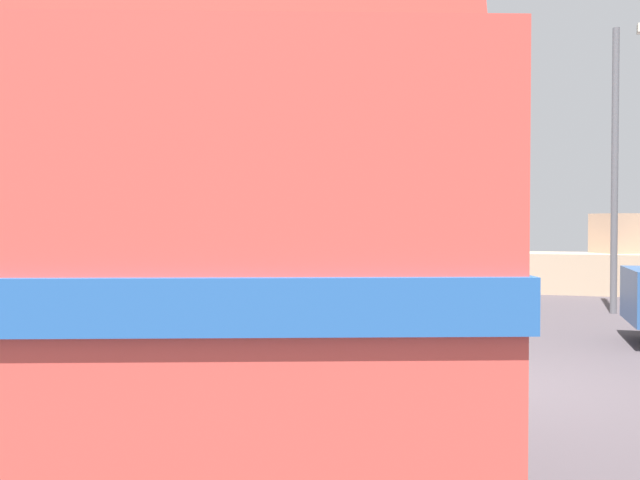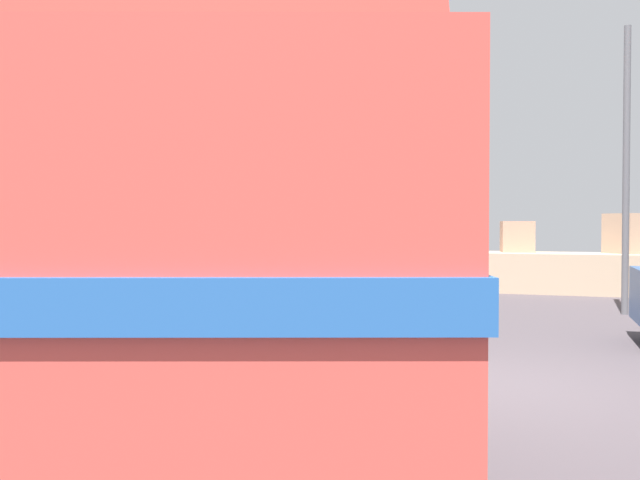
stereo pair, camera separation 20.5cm
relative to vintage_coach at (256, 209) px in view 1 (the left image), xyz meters
name	(u,v)px [view 1 (the left image)]	position (x,y,z in m)	size (l,w,h in m)	color
ground	(465,384)	(1.75, 2.19, -2.04)	(32.00, 26.00, 0.02)	#463E43
breakwater	(499,267)	(1.59, 13.98, -1.36)	(31.36, 2.25, 2.44)	tan
vintage_coach	(256,209)	(0.00, 0.00, 0.00)	(5.06, 8.89, 3.70)	black
lamp_post	(619,152)	(4.21, 9.53, 1.34)	(0.89, 0.37, 5.98)	#5B5B60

